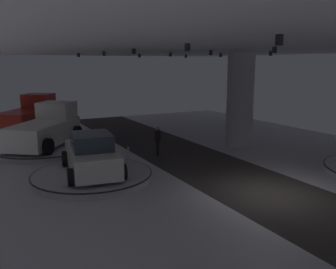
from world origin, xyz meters
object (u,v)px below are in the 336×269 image
object	(u,v)px
pickup_truck_far_left	(47,128)
pickup_truck_deep_left	(30,115)
display_platform_far_left	(45,148)
display_platform_deep_left	(29,131)
column_right	(240,99)
display_platform_mid_left	(92,176)
visitor_walking_near	(158,139)
display_car_mid_left	(92,155)

from	to	relation	value
pickup_truck_far_left	pickup_truck_deep_left	size ratio (longest dim) A/B	0.99
display_platform_far_left	display_platform_deep_left	xyz separation A→B (m)	(-0.18, 5.48, 0.05)
column_right	display_platform_mid_left	bearing A→B (deg)	-165.71
column_right	display_platform_mid_left	world-z (taller)	column_right
column_right	visitor_walking_near	bearing A→B (deg)	-179.46
pickup_truck_far_left	display_platform_mid_left	world-z (taller)	pickup_truck_far_left
display_platform_deep_left	display_platform_far_left	bearing A→B (deg)	-88.08
display_platform_far_left	pickup_truck_deep_left	xyz separation A→B (m)	(0.00, 5.74, 1.15)
display_platform_far_left	display_car_mid_left	xyz separation A→B (m)	(0.88, -6.44, 0.93)
display_platform_far_left	display_platform_deep_left	world-z (taller)	display_platform_deep_left
display_platform_deep_left	display_car_mid_left	xyz separation A→B (m)	(1.06, -11.92, 0.88)
pickup_truck_far_left	visitor_walking_near	world-z (taller)	pickup_truck_far_left
pickup_truck_far_left	display_platform_deep_left	bearing A→B (deg)	94.12
display_platform_deep_left	pickup_truck_deep_left	xyz separation A→B (m)	(0.19, 0.26, 1.10)
column_right	pickup_truck_far_left	world-z (taller)	column_right
pickup_truck_deep_left	display_platform_far_left	bearing A→B (deg)	-90.02
pickup_truck_deep_left	display_car_mid_left	distance (m)	12.21
column_right	display_platform_far_left	distance (m)	11.61
display_platform_deep_left	column_right	bearing A→B (deg)	-41.07
pickup_truck_deep_left	visitor_walking_near	world-z (taller)	pickup_truck_deep_left
display_platform_far_left	display_platform_mid_left	size ratio (longest dim) A/B	1.12
display_platform_deep_left	display_platform_mid_left	world-z (taller)	display_platform_deep_left
column_right	display_car_mid_left	size ratio (longest dim) A/B	1.25
pickup_truck_far_left	display_platform_deep_left	world-z (taller)	pickup_truck_far_left
display_platform_far_left	visitor_walking_near	bearing A→B (deg)	-37.71
pickup_truck_far_left	display_platform_mid_left	distance (m)	6.78
pickup_truck_deep_left	display_platform_mid_left	distance (m)	12.23
display_platform_far_left	display_platform_deep_left	distance (m)	5.48
display_car_mid_left	column_right	bearing A→B (deg)	14.45
display_platform_far_left	pickup_truck_far_left	bearing A→B (deg)	53.19
column_right	visitor_walking_near	world-z (taller)	column_right
display_car_mid_left	visitor_walking_near	distance (m)	4.93
visitor_walking_near	pickup_truck_far_left	bearing A→B (deg)	139.47
display_platform_far_left	display_car_mid_left	world-z (taller)	display_car_mid_left
column_right	pickup_truck_deep_left	distance (m)	14.43
display_platform_mid_left	display_car_mid_left	world-z (taller)	display_car_mid_left
column_right	visitor_walking_near	xyz separation A→B (m)	(-5.46, -0.05, -1.84)
display_platform_far_left	visitor_walking_near	distance (m)	6.55
display_platform_mid_left	display_car_mid_left	xyz separation A→B (m)	(-0.00, -0.03, 0.91)
visitor_walking_near	column_right	bearing A→B (deg)	0.54
column_right	display_car_mid_left	world-z (taller)	column_right
column_right	display_platform_deep_left	size ratio (longest dim) A/B	0.97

